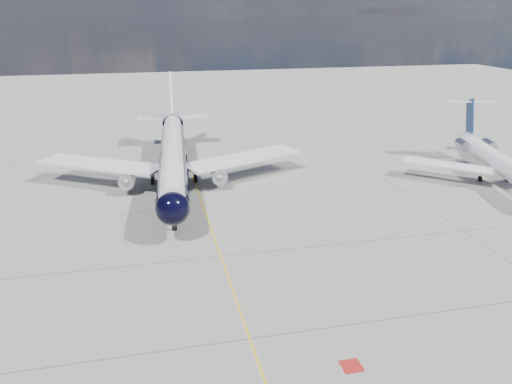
% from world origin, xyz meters
% --- Properties ---
extents(ground, '(320.00, 320.00, 0.00)m').
position_xyz_m(ground, '(0.00, 30.00, 0.00)').
color(ground, gray).
rests_on(ground, ground).
extents(taxiway_centerline, '(0.16, 160.00, 0.01)m').
position_xyz_m(taxiway_centerline, '(0.00, 25.00, 0.00)').
color(taxiway_centerline, yellow).
rests_on(taxiway_centerline, ground).
extents(red_marking, '(1.60, 1.60, 0.01)m').
position_xyz_m(red_marking, '(6.80, -10.00, 0.00)').
color(red_marking, maroon).
rests_on(red_marking, ground).
extents(main_airliner, '(41.67, 50.85, 14.68)m').
position_xyz_m(main_airliner, '(-3.08, 36.63, 4.56)').
color(main_airliner, black).
rests_on(main_airliner, ground).
extents(regional_jet, '(27.63, 32.33, 11.09)m').
position_xyz_m(regional_jet, '(46.34, 26.67, 3.50)').
color(regional_jet, white).
rests_on(regional_jet, ground).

